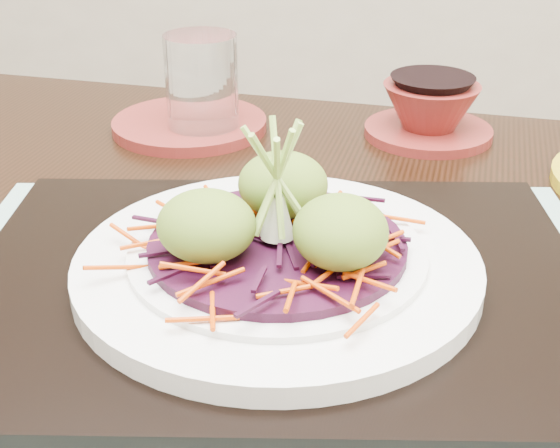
# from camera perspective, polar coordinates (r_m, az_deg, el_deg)

# --- Properties ---
(dining_table) EXTENTS (1.25, 0.94, 0.71)m
(dining_table) POSITION_cam_1_polar(r_m,az_deg,el_deg) (0.70, 2.92, -8.64)
(dining_table) COLOR black
(dining_table) RESTS_ON ground
(placemat) EXTENTS (0.54, 0.44, 0.00)m
(placemat) POSITION_cam_1_polar(r_m,az_deg,el_deg) (0.57, -0.19, -5.67)
(placemat) COLOR #88B09D
(placemat) RESTS_ON dining_table
(serving_tray) EXTENTS (0.47, 0.37, 0.02)m
(serving_tray) POSITION_cam_1_polar(r_m,az_deg,el_deg) (0.57, -0.20, -4.63)
(serving_tray) COLOR black
(serving_tray) RESTS_ON placemat
(white_plate) EXTENTS (0.29, 0.29, 0.02)m
(white_plate) POSITION_cam_1_polar(r_m,az_deg,el_deg) (0.56, -0.20, -2.91)
(white_plate) COLOR silver
(white_plate) RESTS_ON serving_tray
(cabbage_bed) EXTENTS (0.18, 0.18, 0.01)m
(cabbage_bed) POSITION_cam_1_polar(r_m,az_deg,el_deg) (0.55, -0.20, -1.59)
(cabbage_bed) COLOR #30091E
(cabbage_bed) RESTS_ON white_plate
(carrot_julienne) EXTENTS (0.22, 0.22, 0.01)m
(carrot_julienne) POSITION_cam_1_polar(r_m,az_deg,el_deg) (0.55, -0.20, -0.77)
(carrot_julienne) COLOR #C53C03
(carrot_julienne) RESTS_ON cabbage_bed
(guacamole_scoops) EXTENTS (0.16, 0.14, 0.05)m
(guacamole_scoops) POSITION_cam_1_polar(r_m,az_deg,el_deg) (0.54, -0.21, 0.78)
(guacamole_scoops) COLOR olive
(guacamole_scoops) RESTS_ON cabbage_bed
(scallion_garnish) EXTENTS (0.07, 0.07, 0.10)m
(scallion_garnish) POSITION_cam_1_polar(r_m,az_deg,el_deg) (0.53, -0.21, 2.97)
(scallion_garnish) COLOR #93BD4B
(scallion_garnish) RESTS_ON cabbage_bed
(terracotta_side_plate) EXTENTS (0.20, 0.20, 0.01)m
(terracotta_side_plate) POSITION_cam_1_polar(r_m,az_deg,el_deg) (0.91, -6.62, 7.25)
(terracotta_side_plate) COLOR maroon
(terracotta_side_plate) RESTS_ON dining_table
(water_glass) EXTENTS (0.09, 0.09, 0.11)m
(water_glass) POSITION_cam_1_polar(r_m,az_deg,el_deg) (0.87, -5.73, 9.99)
(water_glass) COLOR white
(water_glass) RESTS_ON dining_table
(terracotta_bowl_set) EXTENTS (0.19, 0.19, 0.06)m
(terracotta_bowl_set) POSITION_cam_1_polar(r_m,az_deg,el_deg) (0.89, 10.89, 7.95)
(terracotta_bowl_set) COLOR maroon
(terracotta_bowl_set) RESTS_ON dining_table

